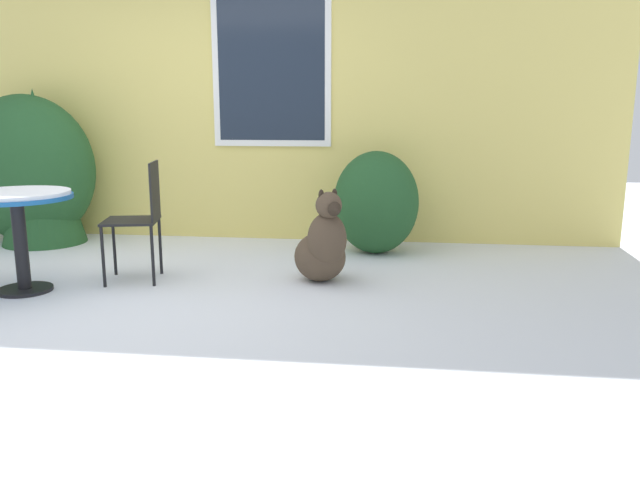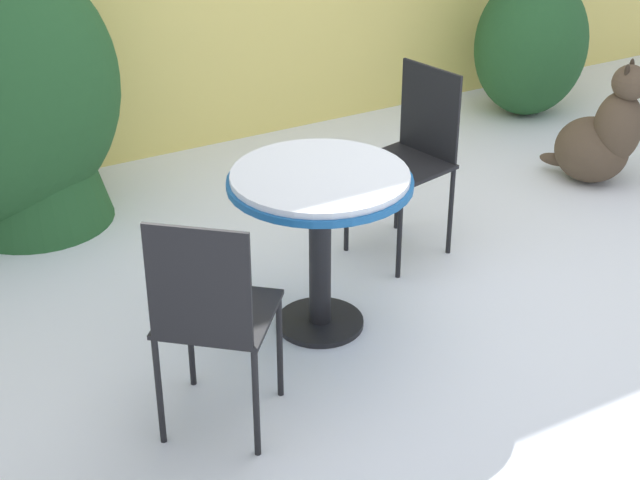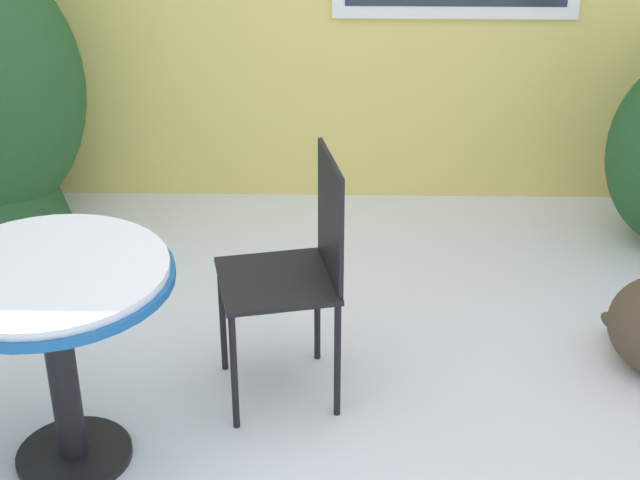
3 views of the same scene
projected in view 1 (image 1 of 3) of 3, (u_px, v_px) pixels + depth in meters
name	position (u px, v px, depth m)	size (l,w,h in m)	color
ground_plane	(128.00, 298.00, 4.38)	(16.00, 16.00, 0.00)	white
house_wall	(216.00, 92.00, 6.21)	(8.00, 0.10, 2.91)	#E5D16B
shrub_left	(28.00, 169.00, 6.12)	(1.33, 0.98, 1.45)	#235128
shrub_middle	(376.00, 203.00, 5.67)	(0.77, 0.68, 0.94)	#235128
evergreen_bush	(39.00, 167.00, 6.06)	(0.79, 0.79, 1.50)	#235128
patio_table	(17.00, 211.00, 4.42)	(0.77, 0.77, 0.73)	black
patio_chair_near_table	(140.00, 215.00, 4.74)	(0.47, 0.47, 0.91)	black
dog	(323.00, 247.00, 4.73)	(0.55, 0.58, 0.73)	#4C3D2D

